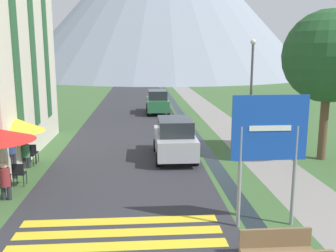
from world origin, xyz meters
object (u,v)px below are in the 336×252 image
(streetlamp, at_px, (251,84))
(cafe_chair_far_right, at_px, (32,152))
(cafe_umbrella_middle_yellow, at_px, (16,125))
(person_standing_terrace, at_px, (11,151))
(road_sign, at_px, (269,140))
(cafe_chair_near_left, at_px, (3,175))
(person_seated_near, at_px, (26,152))
(tree_by_path, at_px, (329,57))
(cafe_chair_far_left, at_px, (29,154))
(parked_car_near, at_px, (175,138))
(cafe_chair_near_right, at_px, (19,172))
(person_seated_far, at_px, (5,179))
(parked_car_far, at_px, (157,102))

(streetlamp, bearing_deg, cafe_chair_far_right, -165.79)
(cafe_umbrella_middle_yellow, xyz_separation_m, person_standing_terrace, (0.03, -0.77, -0.84))
(road_sign, bearing_deg, cafe_chair_near_left, 157.44)
(road_sign, distance_m, person_seated_near, 10.13)
(road_sign, relative_size, tree_by_path, 0.56)
(cafe_chair_far_right, distance_m, person_standing_terrace, 2.04)
(cafe_chair_near_left, height_order, person_standing_terrace, person_standing_terrace)
(person_standing_terrace, height_order, streetlamp, streetlamp)
(cafe_chair_far_left, height_order, tree_by_path, tree_by_path)
(cafe_umbrella_middle_yellow, relative_size, person_seated_near, 1.86)
(parked_car_near, relative_size, tree_by_path, 0.60)
(road_sign, height_order, cafe_chair_near_left, road_sign)
(cafe_chair_near_left, distance_m, cafe_chair_near_right, 0.54)
(road_sign, height_order, parked_car_near, road_sign)
(cafe_chair_near_left, bearing_deg, cafe_chair_far_right, 95.83)
(person_seated_near, height_order, tree_by_path, tree_by_path)
(cafe_chair_near_right, bearing_deg, person_seated_far, -119.59)
(road_sign, height_order, cafe_chair_far_left, road_sign)
(road_sign, bearing_deg, streetlamp, 76.42)
(cafe_chair_far_right, relative_size, cafe_chair_near_left, 1.00)
(cafe_chair_far_right, height_order, cafe_umbrella_middle_yellow, cafe_umbrella_middle_yellow)
(cafe_umbrella_middle_yellow, xyz_separation_m, tree_by_path, (12.86, 0.94, 2.59))
(cafe_chair_far_right, distance_m, person_seated_near, 0.66)
(cafe_chair_near_left, relative_size, person_seated_far, 0.67)
(road_sign, height_order, parked_car_far, road_sign)
(parked_car_near, height_order, cafe_chair_near_left, parked_car_near)
(road_sign, xyz_separation_m, parked_car_near, (-1.86, 6.87, -1.51))
(road_sign, height_order, streetlamp, streetlamp)
(cafe_umbrella_middle_yellow, bearing_deg, parked_car_far, 66.80)
(parked_car_near, relative_size, cafe_umbrella_middle_yellow, 1.75)
(cafe_chair_far_right, relative_size, streetlamp, 0.16)
(cafe_chair_far_left, bearing_deg, streetlamp, 0.41)
(person_standing_terrace, bearing_deg, cafe_chair_near_left, -87.52)
(parked_car_far, relative_size, person_seated_far, 3.15)
(cafe_chair_far_right, bearing_deg, tree_by_path, 19.04)
(cafe_chair_far_left, relative_size, person_standing_terrace, 0.46)
(parked_car_far, relative_size, cafe_chair_far_right, 4.69)
(person_standing_terrace, bearing_deg, cafe_chair_far_right, 84.49)
(parked_car_far, bearing_deg, road_sign, -84.08)
(cafe_chair_far_left, bearing_deg, cafe_chair_far_right, 71.13)
(cafe_umbrella_middle_yellow, distance_m, person_seated_near, 1.38)
(cafe_chair_far_left, height_order, cafe_chair_near_right, same)
(cafe_chair_far_left, bearing_deg, cafe_chair_near_right, -97.82)
(cafe_chair_near_right, xyz_separation_m, streetlamp, (9.87, 5.42, 2.63))
(tree_by_path, bearing_deg, road_sign, -126.66)
(person_seated_near, distance_m, streetlamp, 11.04)
(parked_car_near, xyz_separation_m, cafe_chair_near_left, (-6.27, -3.49, -0.39))
(person_seated_near, bearing_deg, parked_car_near, 9.23)
(parked_car_far, relative_size, cafe_chair_near_left, 4.69)
(cafe_chair_far_right, relative_size, person_seated_far, 0.67)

